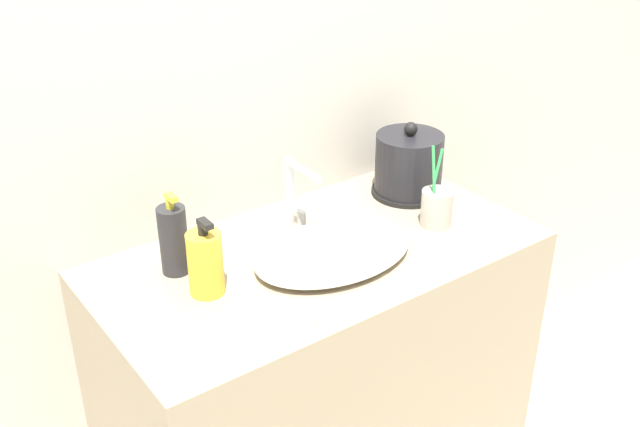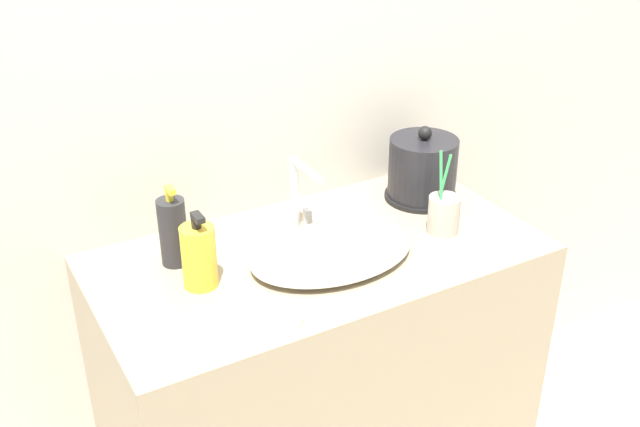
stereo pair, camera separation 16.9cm
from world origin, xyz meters
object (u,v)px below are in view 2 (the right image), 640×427
object	(u,v)px
lotion_bottle	(173,231)
faucet	(300,191)
shampoo_bottle	(199,256)
electric_kettle	(422,171)
toothbrush_cup	(444,214)

from	to	relation	value
lotion_bottle	faucet	bearing A→B (deg)	-0.15
lotion_bottle	shampoo_bottle	world-z (taller)	lotion_bottle
faucet	lotion_bottle	size ratio (longest dim) A/B	0.97
shampoo_bottle	lotion_bottle	bearing A→B (deg)	97.75
faucet	electric_kettle	bearing A→B (deg)	-1.39
faucet	shampoo_bottle	size ratio (longest dim) A/B	1.06
lotion_bottle	shampoo_bottle	distance (m)	0.12
faucet	toothbrush_cup	world-z (taller)	toothbrush_cup
shampoo_bottle	toothbrush_cup	bearing A→B (deg)	-6.52
faucet	lotion_bottle	bearing A→B (deg)	179.85
toothbrush_cup	lotion_bottle	xyz separation A→B (m)	(-0.62, 0.18, 0.03)
lotion_bottle	electric_kettle	bearing A→B (deg)	-0.80
electric_kettle	shampoo_bottle	xyz separation A→B (m)	(-0.66, -0.11, -0.01)
electric_kettle	lotion_bottle	distance (m)	0.68
toothbrush_cup	shampoo_bottle	world-z (taller)	toothbrush_cup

